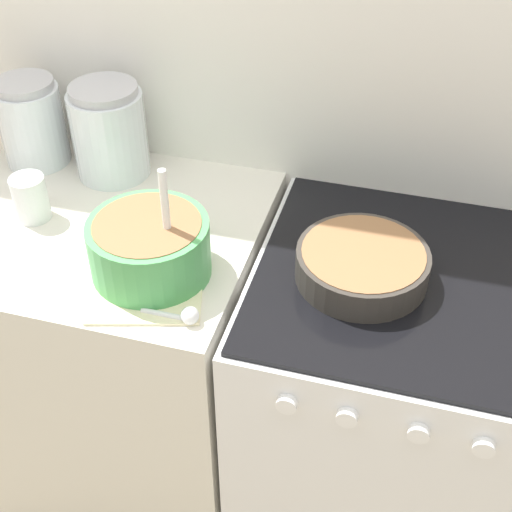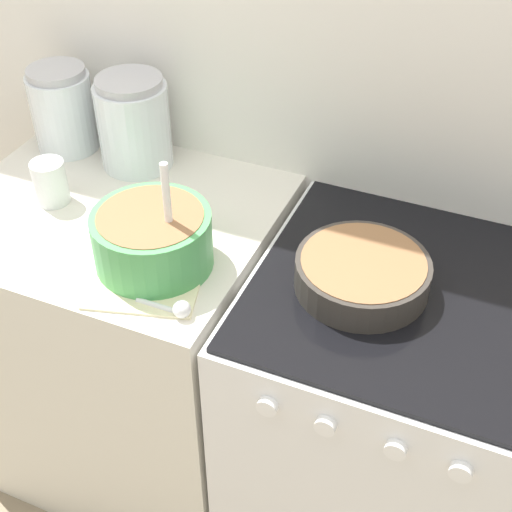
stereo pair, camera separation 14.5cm
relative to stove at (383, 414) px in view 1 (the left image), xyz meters
name	(u,v)px [view 1 (the left image)]	position (x,y,z in m)	size (l,w,h in m)	color
wall_back	(292,53)	(-0.34, 0.34, 0.75)	(4.48, 0.05, 2.40)	white
countertop_cabinet	(119,357)	(-0.71, 0.00, 0.00)	(0.74, 0.63, 0.90)	silver
stove	(383,414)	(0.00, 0.00, 0.00)	(0.64, 0.65, 0.90)	silver
mixing_bowl	(149,245)	(-0.52, -0.12, 0.52)	(0.25, 0.25, 0.26)	#4CA559
baking_pan	(362,264)	(-0.10, -0.03, 0.49)	(0.27, 0.27, 0.07)	#38332D
storage_jar_left	(33,128)	(-0.96, 0.21, 0.54)	(0.16, 0.16, 0.22)	silver
storage_jar_middle	(110,137)	(-0.75, 0.21, 0.55)	(0.18, 0.18, 0.23)	silver
tin_can	(30,198)	(-0.85, -0.02, 0.50)	(0.08, 0.08, 0.11)	silver
recipe_page	(148,285)	(-0.51, -0.17, 0.45)	(0.28, 0.28, 0.01)	beige
measuring_spoon	(184,315)	(-0.40, -0.24, 0.46)	(0.12, 0.04, 0.04)	white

